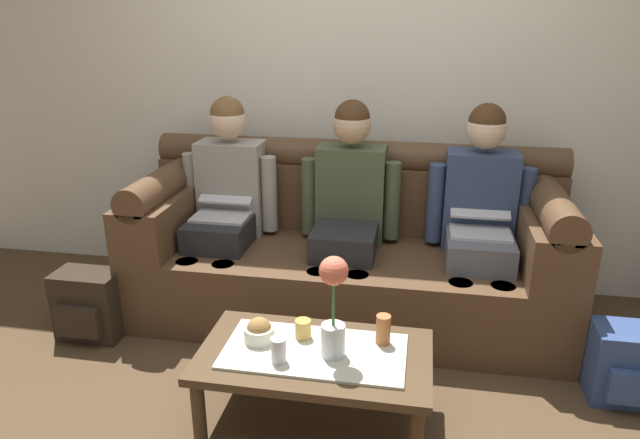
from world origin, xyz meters
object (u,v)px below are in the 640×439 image
object	(u,v)px
person_right	(480,212)
cup_near_left	(279,350)
person_middle	(348,204)
backpack_right	(630,365)
coffee_table	(315,361)
flower_vase	(333,303)
couch	(348,252)
cup_far_center	(383,329)
cup_near_right	(303,329)
person_left	(226,198)
snack_bowl	(259,332)
backpack_left	(89,305)

from	to	relation	value
person_right	cup_near_left	bearing A→B (deg)	-126.86
person_middle	backpack_right	world-z (taller)	person_middle
coffee_table	flower_vase	world-z (taller)	flower_vase
couch	person_right	size ratio (longest dim) A/B	1.94
cup_far_center	backpack_right	size ratio (longest dim) A/B	0.37
person_right	coffee_table	world-z (taller)	person_right
couch	person_right	xyz separation A→B (m)	(0.71, -0.00, 0.29)
person_right	cup_near_right	xyz separation A→B (m)	(-0.77, -0.92, -0.26)
person_right	person_left	bearing A→B (deg)	180.00
flower_vase	person_right	bearing A→B (deg)	58.48
snack_bowl	backpack_left	xyz separation A→B (m)	(-1.08, 0.44, -0.22)
person_left	cup_near_right	xyz separation A→B (m)	(0.64, -0.92, -0.26)
person_right	person_middle	bearing A→B (deg)	179.96
couch	snack_bowl	world-z (taller)	couch
cup_far_center	snack_bowl	bearing A→B (deg)	-171.56
snack_bowl	cup_far_center	distance (m)	0.52
flower_vase	backpack_right	distance (m)	1.41
person_left	coffee_table	bearing A→B (deg)	-54.81
coffee_table	person_right	bearing A→B (deg)	54.80
couch	person_left	bearing A→B (deg)	-179.67
person_middle	backpack_right	xyz separation A→B (m)	(1.36, -0.59, -0.49)
cup_near_right	backpack_right	bearing A→B (deg)	13.05
person_left	flower_vase	world-z (taller)	person_left
person_left	person_middle	size ratio (longest dim) A/B	1.00
snack_bowl	backpack_right	world-z (taller)	snack_bowl
cup_near_left	backpack_right	size ratio (longest dim) A/B	0.30
coffee_table	person_middle	bearing A→B (deg)	90.00
snack_bowl	cup_near_left	size ratio (longest dim) A/B	1.24
cup_far_center	backpack_left	distance (m)	1.65
couch	coffee_table	bearing A→B (deg)	-90.00
cup_near_left	couch	bearing A→B (deg)	83.68
flower_vase	backpack_right	bearing A→B (deg)	18.87
person_left	snack_bowl	bearing A→B (deg)	-64.42
person_left	flower_vase	bearing A→B (deg)	-52.42
cup_far_center	flower_vase	bearing A→B (deg)	-146.64
cup_near_left	person_middle	bearing A→B (deg)	83.66
couch	backpack_left	xyz separation A→B (m)	(-1.32, -0.54, -0.19)
coffee_table	backpack_left	xyz separation A→B (m)	(-1.32, 0.47, -0.12)
cup_near_right	backpack_left	bearing A→B (deg)	162.88
coffee_table	cup_near_left	bearing A→B (deg)	-139.62
person_left	backpack_right	size ratio (longest dim) A/B	3.51
snack_bowl	cup_near_right	distance (m)	0.18
flower_vase	cup_far_center	xyz separation A→B (m)	(0.19, 0.13, -0.17)
couch	cup_far_center	xyz separation A→B (m)	(0.27, -0.90, 0.05)
cup_near_left	backpack_right	world-z (taller)	cup_near_left
couch	cup_near_right	xyz separation A→B (m)	(-0.07, -0.92, 0.03)
coffee_table	backpack_left	size ratio (longest dim) A/B	2.56
couch	cup_near_left	bearing A→B (deg)	-96.32
person_middle	cup_near_left	xyz separation A→B (m)	(-0.12, -1.11, -0.25)
person_left	snack_bowl	size ratio (longest dim) A/B	9.49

